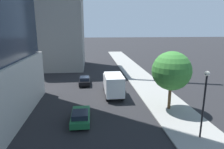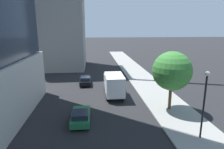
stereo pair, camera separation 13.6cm
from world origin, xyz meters
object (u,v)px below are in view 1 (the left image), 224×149
object	(u,v)px
car_black	(85,81)
car_green	(81,116)
box_truck	(113,84)
street_lamp	(205,95)
street_tree	(171,71)
construction_building	(52,10)

from	to	relation	value
car_black	car_green	xyz separation A→B (m)	(0.00, -14.13, -0.05)
box_truck	street_lamp	bearing A→B (deg)	-62.23
street_tree	car_green	distance (m)	11.60
street_lamp	car_black	world-z (taller)	street_lamp
street_lamp	car_green	bearing A→B (deg)	158.61
street_lamp	car_black	xyz separation A→B (m)	(-10.88, 18.39, -3.38)
car_black	street_lamp	bearing A→B (deg)	-59.39
car_green	construction_building	bearing A→B (deg)	104.33
car_black	street_tree	bearing A→B (deg)	-48.21
car_green	box_truck	size ratio (longest dim) A/B	0.65
street_tree	car_black	size ratio (longest dim) A/B	1.63
box_truck	car_green	bearing A→B (deg)	-118.34
construction_building	car_green	world-z (taller)	construction_building
street_lamp	car_black	bearing A→B (deg)	120.61
car_black	car_green	distance (m)	14.13
construction_building	street_tree	distance (m)	34.91
car_green	street_tree	bearing A→B (deg)	12.17
street_lamp	street_tree	world-z (taller)	street_tree
car_black	car_green	world-z (taller)	car_black
construction_building	box_truck	distance (m)	28.22
construction_building	car_green	bearing A→B (deg)	-75.67
street_tree	construction_building	bearing A→B (deg)	123.03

